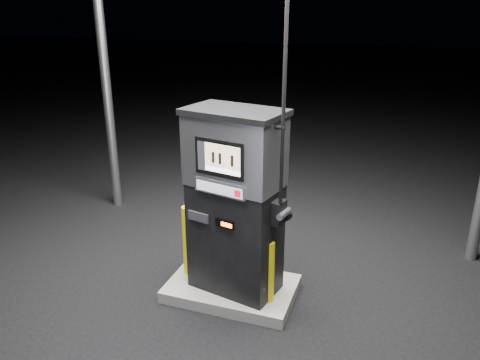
% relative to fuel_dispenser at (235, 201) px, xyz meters
% --- Properties ---
extents(ground, '(80.00, 80.00, 0.00)m').
position_rel_fuel_dispenser_xyz_m(ground, '(-0.06, 0.03, -1.31)').
color(ground, black).
rests_on(ground, ground).
extents(pump_island, '(1.60, 1.00, 0.15)m').
position_rel_fuel_dispenser_xyz_m(pump_island, '(-0.06, 0.03, -1.24)').
color(pump_island, slate).
rests_on(pump_island, ground).
extents(fuel_dispenser, '(1.31, 0.89, 4.70)m').
position_rel_fuel_dispenser_xyz_m(fuel_dispenser, '(0.00, 0.00, 0.00)').
color(fuel_dispenser, black).
rests_on(fuel_dispenser, pump_island).
extents(bollard_left, '(0.13, 0.13, 0.95)m').
position_rel_fuel_dispenser_xyz_m(bollard_left, '(-0.70, 0.09, -0.69)').
color(bollard_left, '#DAC20C').
rests_on(bollard_left, pump_island).
extents(bollard_right, '(0.14, 0.14, 0.78)m').
position_rel_fuel_dispenser_xyz_m(bollard_right, '(0.49, -0.16, -0.77)').
color(bollard_right, '#DAC20C').
rests_on(bollard_right, pump_island).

